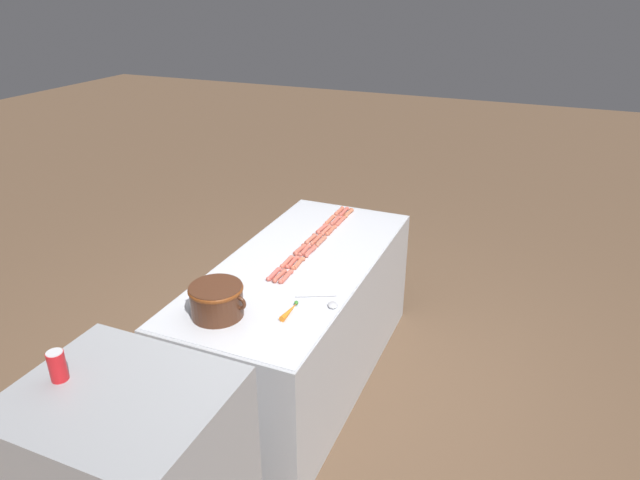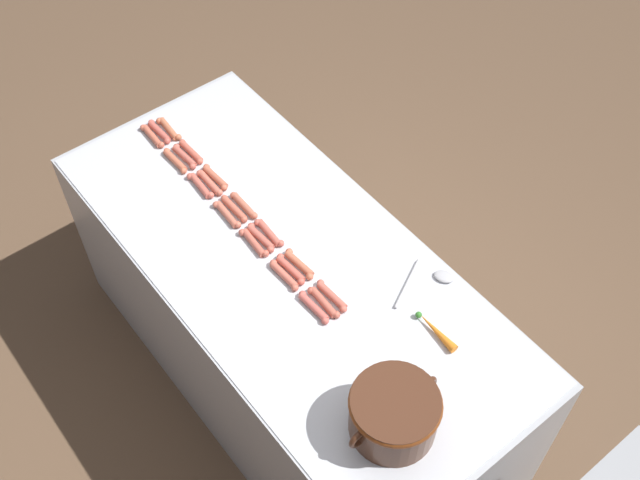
# 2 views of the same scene
# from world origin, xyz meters

# --- Properties ---
(ground_plane) EXTENTS (20.00, 20.00, 0.00)m
(ground_plane) POSITION_xyz_m (0.00, 0.00, 0.00)
(ground_plane) COLOR brown
(griddle_counter) EXTENTS (0.86, 1.95, 0.84)m
(griddle_counter) POSITION_xyz_m (0.00, 0.00, 0.42)
(griddle_counter) COLOR #ADAFB5
(griddle_counter) RESTS_ON ground_plane
(hot_dog_0) EXTENTS (0.04, 0.16, 0.03)m
(hot_dog_0) POSITION_xyz_m (-0.02, -0.82, 0.86)
(hot_dog_0) COLOR #BF6847
(hot_dog_0) RESTS_ON griddle_counter
(hot_dog_1) EXTENTS (0.03, 0.16, 0.03)m
(hot_dog_1) POSITION_xyz_m (-0.02, -0.66, 0.86)
(hot_dog_1) COLOR #C85C49
(hot_dog_1) RESTS_ON griddle_counter
(hot_dog_2) EXTENTS (0.03, 0.16, 0.03)m
(hot_dog_2) POSITION_xyz_m (-0.02, -0.48, 0.86)
(hot_dog_2) COLOR #C26248
(hot_dog_2) RESTS_ON griddle_counter
(hot_dog_3) EXTENTS (0.03, 0.16, 0.03)m
(hot_dog_3) POSITION_xyz_m (-0.02, -0.30, 0.86)
(hot_dog_3) COLOR #C0654D
(hot_dog_3) RESTS_ON griddle_counter
(hot_dog_4) EXTENTS (0.03, 0.16, 0.03)m
(hot_dog_4) POSITION_xyz_m (-0.02, -0.13, 0.86)
(hot_dog_4) COLOR #C45C4D
(hot_dog_4) RESTS_ON griddle_counter
(hot_dog_5) EXTENTS (0.04, 0.16, 0.03)m
(hot_dog_5) POSITION_xyz_m (-0.02, 0.05, 0.86)
(hot_dog_5) COLOR #C56548
(hot_dog_5) RESTS_ON griddle_counter
(hot_dog_6) EXTENTS (0.03, 0.16, 0.03)m
(hot_dog_6) POSITION_xyz_m (-0.02, 0.22, 0.86)
(hot_dog_6) COLOR #C85E4D
(hot_dog_6) RESTS_ON griddle_counter
(hot_dog_7) EXTENTS (0.03, 0.16, 0.03)m
(hot_dog_7) POSITION_xyz_m (0.02, -0.83, 0.86)
(hot_dog_7) COLOR #C65A4D
(hot_dog_7) RESTS_ON griddle_counter
(hot_dog_8) EXTENTS (0.03, 0.16, 0.03)m
(hot_dog_8) POSITION_xyz_m (0.02, -0.65, 0.86)
(hot_dog_8) COLOR #C05E4E
(hot_dog_8) RESTS_ON griddle_counter
(hot_dog_9) EXTENTS (0.03, 0.16, 0.03)m
(hot_dog_9) POSITION_xyz_m (0.02, -0.47, 0.86)
(hot_dog_9) COLOR #CA6551
(hot_dog_9) RESTS_ON griddle_counter
(hot_dog_10) EXTENTS (0.03, 0.16, 0.03)m
(hot_dog_10) POSITION_xyz_m (0.02, -0.31, 0.86)
(hot_dog_10) COLOR #C25E48
(hot_dog_10) RESTS_ON griddle_counter
(hot_dog_11) EXTENTS (0.03, 0.16, 0.03)m
(hot_dog_11) POSITION_xyz_m (0.02, -0.13, 0.86)
(hot_dog_11) COLOR #C25D4E
(hot_dog_11) RESTS_ON griddle_counter
(hot_dog_12) EXTENTS (0.03, 0.16, 0.03)m
(hot_dog_12) POSITION_xyz_m (0.02, 0.05, 0.86)
(hot_dog_12) COLOR #CC5B4B
(hot_dog_12) RESTS_ON griddle_counter
(hot_dog_13) EXTENTS (0.03, 0.16, 0.03)m
(hot_dog_13) POSITION_xyz_m (0.02, 0.23, 0.86)
(hot_dog_13) COLOR #BF5C49
(hot_dog_13) RESTS_ON griddle_counter
(hot_dog_14) EXTENTS (0.03, 0.16, 0.03)m
(hot_dog_14) POSITION_xyz_m (0.06, -0.83, 0.86)
(hot_dog_14) COLOR #C96149
(hot_dog_14) RESTS_ON griddle_counter
(hot_dog_15) EXTENTS (0.03, 0.16, 0.03)m
(hot_dog_15) POSITION_xyz_m (0.06, -0.65, 0.86)
(hot_dog_15) COLOR #CC6649
(hot_dog_15) RESTS_ON griddle_counter
(hot_dog_16) EXTENTS (0.04, 0.16, 0.03)m
(hot_dog_16) POSITION_xyz_m (0.05, -0.48, 0.86)
(hot_dog_16) COLOR #CA5E4E
(hot_dog_16) RESTS_ON griddle_counter
(hot_dog_17) EXTENTS (0.03, 0.16, 0.03)m
(hot_dog_17) POSITION_xyz_m (0.05, -0.30, 0.86)
(hot_dog_17) COLOR #C76650
(hot_dog_17) RESTS_ON griddle_counter
(hot_dog_18) EXTENTS (0.04, 0.16, 0.03)m
(hot_dog_18) POSITION_xyz_m (0.05, -0.13, 0.86)
(hot_dog_18) COLOR #C15C4A
(hot_dog_18) RESTS_ON griddle_counter
(hot_dog_19) EXTENTS (0.03, 0.16, 0.03)m
(hot_dog_19) POSITION_xyz_m (0.05, 0.05, 0.86)
(hot_dog_19) COLOR #CA614E
(hot_dog_19) RESTS_ON griddle_counter
(hot_dog_20) EXTENTS (0.03, 0.16, 0.03)m
(hot_dog_20) POSITION_xyz_m (0.06, 0.22, 0.86)
(hot_dog_20) COLOR #CB5C51
(hot_dog_20) RESTS_ON griddle_counter
(bean_pot) EXTENTS (0.34, 0.28, 0.17)m
(bean_pot) POSITION_xyz_m (0.13, 0.70, 0.94)
(bean_pot) COLOR #472616
(bean_pot) RESTS_ON griddle_counter
(serving_spoon) EXTENTS (0.26, 0.16, 0.02)m
(serving_spoon) POSITION_xyz_m (-0.34, 0.38, 0.85)
(serving_spoon) COLOR #B7B7BC
(serving_spoon) RESTS_ON griddle_counter
(carrot) EXTENTS (0.04, 0.18, 0.03)m
(carrot) POSITION_xyz_m (-0.20, 0.54, 0.86)
(carrot) COLOR orange
(carrot) RESTS_ON griddle_counter
(soda_can) EXTENTS (0.07, 0.07, 0.13)m
(soda_can) POSITION_xyz_m (0.29, 1.54, 1.07)
(soda_can) COLOR red
(soda_can) RESTS_ON back_cabinet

